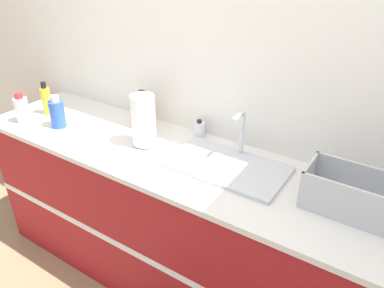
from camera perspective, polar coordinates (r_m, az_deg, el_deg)
wall_back at (r=2.05m, az=3.11°, el=11.22°), size 4.88×0.06×2.60m
counter_cabinet at (r=2.22m, az=-1.93°, el=-12.16°), size 2.50×0.63×0.93m
sink at (r=1.85m, az=5.45°, el=-3.15°), size 0.58×0.33×0.26m
paper_towel_roll at (r=2.01m, az=-7.39°, el=3.56°), size 0.13×0.13×0.29m
dish_rack at (r=1.68m, az=23.07°, el=-7.38°), size 0.38×0.21×0.17m
bottle_blue at (r=2.36m, az=-19.86°, el=4.45°), size 0.09×0.09×0.20m
bottle_amber at (r=2.24m, az=-7.50°, el=5.03°), size 0.08×0.08×0.23m
bottle_yellow at (r=2.57m, az=-21.31°, el=6.27°), size 0.06×0.06×0.21m
bottle_white_spray at (r=2.51m, az=-24.49°, el=4.83°), size 0.08×0.08×0.19m
soap_dispenser at (r=2.12m, az=1.10°, el=2.25°), size 0.06×0.06×0.10m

